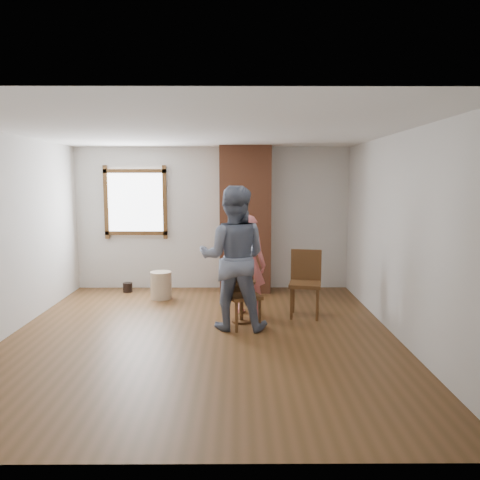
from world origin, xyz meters
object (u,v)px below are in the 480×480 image
(dining_chair_right, at_px, (305,279))
(side_table, at_px, (241,294))
(man, at_px, (233,258))
(person_pink, at_px, (248,265))
(stoneware_crock, at_px, (161,285))
(dining_chair_left, at_px, (242,291))

(dining_chair_right, xyz_separation_m, side_table, (-0.95, -0.33, -0.14))
(man, relative_size, person_pink, 1.29)
(side_table, bearing_deg, stoneware_crock, 135.49)
(person_pink, bearing_deg, dining_chair_left, 105.47)
(side_table, xyz_separation_m, person_pink, (0.11, 0.42, 0.35))
(man, bearing_deg, dining_chair_left, -145.76)
(person_pink, bearing_deg, stoneware_crock, -7.22)
(stoneware_crock, distance_m, side_table, 1.91)
(stoneware_crock, bearing_deg, person_pink, -31.85)
(dining_chair_left, xyz_separation_m, person_pink, (0.10, 0.61, 0.26))
(dining_chair_left, xyz_separation_m, dining_chair_right, (0.94, 0.52, 0.05))
(dining_chair_right, bearing_deg, stoneware_crock, 167.48)
(stoneware_crock, relative_size, side_table, 0.77)
(dining_chair_left, bearing_deg, stoneware_crock, 112.19)
(dining_chair_left, distance_m, side_table, 0.21)
(person_pink, bearing_deg, dining_chair_right, -161.62)
(stoneware_crock, height_order, man, man)
(dining_chair_right, height_order, person_pink, person_pink)
(dining_chair_left, relative_size, person_pink, 0.59)
(side_table, bearing_deg, man, -113.57)
(man, distance_m, person_pink, 0.75)
(stoneware_crock, distance_m, dining_chair_right, 2.53)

